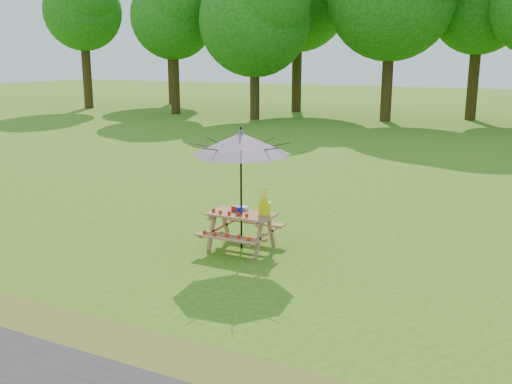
% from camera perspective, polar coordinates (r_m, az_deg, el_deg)
% --- Properties ---
extents(ground, '(120.00, 120.00, 0.00)m').
position_cam_1_polar(ground, '(9.11, 1.15, -8.86)').
color(ground, '#3B7115').
rests_on(ground, ground).
extents(drygrass_strip, '(120.00, 1.20, 0.01)m').
position_cam_1_polar(drygrass_strip, '(6.94, -9.32, -16.60)').
color(drygrass_strip, olive).
rests_on(drygrass_strip, ground).
extents(picnic_table, '(1.20, 1.32, 0.67)m').
position_cam_1_polar(picnic_table, '(10.47, -1.48, -3.95)').
color(picnic_table, '#966243').
rests_on(picnic_table, ground).
extents(patio_umbrella, '(2.22, 2.22, 2.25)m').
position_cam_1_polar(patio_umbrella, '(10.11, -1.52, 4.86)').
color(patio_umbrella, black).
rests_on(patio_umbrella, ground).
extents(produce_bins, '(0.27, 0.39, 0.13)m').
position_cam_1_polar(produce_bins, '(10.44, -1.68, -1.74)').
color(produce_bins, '#B5190E').
rests_on(produce_bins, picnic_table).
extents(tomatoes_row, '(0.77, 0.13, 0.07)m').
position_cam_1_polar(tomatoes_row, '(10.29, -2.69, -2.09)').
color(tomatoes_row, red).
rests_on(tomatoes_row, picnic_table).
extents(flower_bucket, '(0.36, 0.33, 0.51)m').
position_cam_1_polar(flower_bucket, '(10.24, 0.87, -0.79)').
color(flower_bucket, yellow).
rests_on(flower_bucket, picnic_table).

